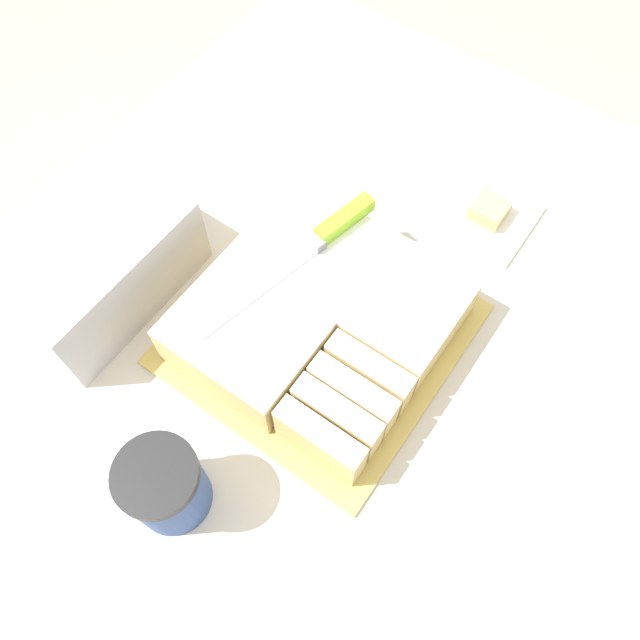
{
  "coord_description": "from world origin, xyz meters",
  "views": [
    {
      "loc": [
        -0.26,
        -0.2,
        1.66
      ],
      "look_at": [
        0.07,
        0.03,
        0.93
      ],
      "focal_mm": 35.0,
      "sensor_mm": 36.0,
      "label": 1
    }
  ],
  "objects_px": {
    "cake_board": "(320,334)",
    "cake": "(319,317)",
    "brownie": "(489,210)",
    "storage_box": "(103,270)",
    "coffee_cup": "(165,486)",
    "knife": "(323,236)"
  },
  "relations": [
    {
      "from": "knife",
      "to": "coffee_cup",
      "type": "height_order",
      "value": "coffee_cup"
    },
    {
      "from": "brownie",
      "to": "storage_box",
      "type": "distance_m",
      "value": 0.58
    },
    {
      "from": "brownie",
      "to": "cake_board",
      "type": "bearing_deg",
      "value": 163.69
    },
    {
      "from": "brownie",
      "to": "storage_box",
      "type": "height_order",
      "value": "storage_box"
    },
    {
      "from": "cake_board",
      "to": "coffee_cup",
      "type": "bearing_deg",
      "value": 177.03
    },
    {
      "from": "coffee_cup",
      "to": "storage_box",
      "type": "height_order",
      "value": "storage_box"
    },
    {
      "from": "cake_board",
      "to": "cake",
      "type": "height_order",
      "value": "cake"
    },
    {
      "from": "coffee_cup",
      "to": "cake_board",
      "type": "bearing_deg",
      "value": -2.97
    },
    {
      "from": "cake",
      "to": "brownie",
      "type": "bearing_deg",
      "value": -17.14
    },
    {
      "from": "cake",
      "to": "brownie",
      "type": "distance_m",
      "value": 0.33
    },
    {
      "from": "cake",
      "to": "brownie",
      "type": "xyz_separation_m",
      "value": [
        0.31,
        -0.1,
        -0.03
      ]
    },
    {
      "from": "knife",
      "to": "brownie",
      "type": "xyz_separation_m",
      "value": [
        0.23,
        -0.15,
        -0.07
      ]
    },
    {
      "from": "cake",
      "to": "knife",
      "type": "height_order",
      "value": "knife"
    },
    {
      "from": "cake_board",
      "to": "knife",
      "type": "height_order",
      "value": "knife"
    },
    {
      "from": "knife",
      "to": "storage_box",
      "type": "bearing_deg",
      "value": -35.64
    },
    {
      "from": "cake",
      "to": "knife",
      "type": "bearing_deg",
      "value": 32.57
    },
    {
      "from": "cake",
      "to": "coffee_cup",
      "type": "distance_m",
      "value": 0.29
    },
    {
      "from": "cake_board",
      "to": "brownie",
      "type": "distance_m",
      "value": 0.33
    },
    {
      "from": "cake",
      "to": "storage_box",
      "type": "bearing_deg",
      "value": 113.2
    },
    {
      "from": "knife",
      "to": "brownie",
      "type": "height_order",
      "value": "knife"
    },
    {
      "from": "cake_board",
      "to": "cake",
      "type": "bearing_deg",
      "value": 45.41
    },
    {
      "from": "coffee_cup",
      "to": "brownie",
      "type": "xyz_separation_m",
      "value": [
        0.6,
        -0.11,
        -0.04
      ]
    }
  ]
}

